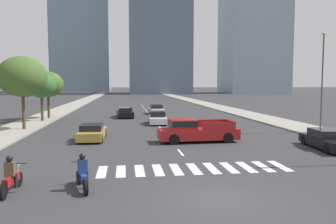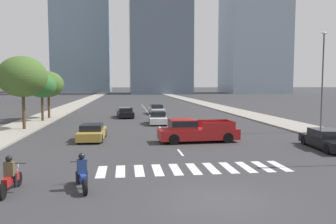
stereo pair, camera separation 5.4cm
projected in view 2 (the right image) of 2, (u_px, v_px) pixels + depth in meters
The scene contains 18 objects.
ground_plane at pixel (219, 200), 12.11m from camera, with size 800.00×800.00×0.00m, color #333335.
sidewalk_east at pixel (254, 116), 43.44m from camera, with size 4.00×260.00×0.15m, color gray.
sidewalk_west at pixel (42, 118), 40.08m from camera, with size 4.00×260.00×0.15m, color gray.
crosswalk_near at pixel (194, 169), 16.61m from camera, with size 9.45×2.26×0.01m.
lane_divider_center at pixel (151, 116), 44.29m from camera, with size 0.14×50.00×0.01m.
motorcycle_lead at pixel (82, 175), 13.35m from camera, with size 0.88×2.15×1.49m.
motorcycle_third at pixel (10, 178), 12.93m from camera, with size 0.70×2.23×1.49m.
pickup_truck at pixel (194, 131), 24.22m from camera, with size 5.84×2.16×1.67m.
sedan_white_0 at pixel (157, 110), 46.85m from camera, with size 1.95×4.84×1.31m.
sedan_black_1 at pixel (125, 113), 42.01m from camera, with size 2.21×4.83×1.26m.
sedan_white_2 at pixel (158, 118), 35.22m from camera, with size 2.02×4.33×1.30m.
sedan_black_3 at pixel (328, 140), 21.70m from camera, with size 2.31×4.82×1.25m.
sedan_gold_4 at pixel (92, 132), 25.21m from camera, with size 1.92×4.53×1.21m.
street_lamp_east at pixel (323, 75), 28.71m from camera, with size 0.50×0.24×8.46m.
street_tree_nearest at pixel (22, 77), 29.85m from camera, with size 4.30×4.30×6.53m.
street_tree_second at pixel (42, 86), 36.69m from camera, with size 3.13×3.13×5.22m.
street_tree_third at pixel (48, 84), 39.83m from camera, with size 3.59×3.59×5.54m.
office_tower_right_skyline at pixel (254, 11), 153.99m from camera, with size 27.17×24.40×84.05m.
Camera 2 is at (-3.34, -11.47, 4.20)m, focal length 35.80 mm.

